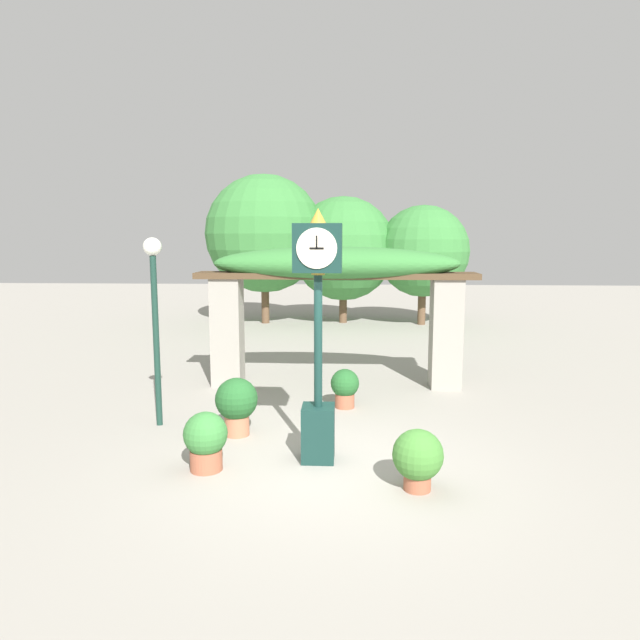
# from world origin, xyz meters

# --- Properties ---
(ground_plane) EXTENTS (60.00, 60.00, 0.00)m
(ground_plane) POSITION_xyz_m (0.00, 0.00, 0.00)
(ground_plane) COLOR gray
(pedestal_clock) EXTENTS (0.63, 0.68, 3.47)m
(pedestal_clock) POSITION_xyz_m (-0.14, 0.21, 2.02)
(pedestal_clock) COLOR #14332D
(pedestal_clock) RESTS_ON ground
(pergola) EXTENTS (5.74, 1.21, 2.90)m
(pergola) POSITION_xyz_m (0.00, 4.25, 2.16)
(pergola) COLOR gray
(pergola) RESTS_ON ground
(potted_plant_near_left) EXTENTS (0.59, 0.59, 0.80)m
(potted_plant_near_left) POSITION_xyz_m (-1.62, -0.21, 0.43)
(potted_plant_near_left) COLOR #9E563D
(potted_plant_near_left) RESTS_ON ground
(potted_plant_near_right) EXTENTS (0.67, 0.67, 0.92)m
(potted_plant_near_right) POSITION_xyz_m (-1.47, 1.16, 0.52)
(potted_plant_near_right) COLOR #B26B4C
(potted_plant_near_right) RESTS_ON ground
(potted_plant_far_left) EXTENTS (0.52, 0.52, 0.71)m
(potted_plant_far_left) POSITION_xyz_m (0.21, 2.71, 0.39)
(potted_plant_far_left) COLOR #9E563D
(potted_plant_far_left) RESTS_ON ground
(potted_plant_far_right) EXTENTS (0.63, 0.63, 0.77)m
(potted_plant_far_right) POSITION_xyz_m (1.13, -0.68, 0.42)
(potted_plant_far_right) COLOR #9E563D
(potted_plant_far_right) RESTS_ON ground
(lamp_post) EXTENTS (0.29, 0.29, 3.09)m
(lamp_post) POSITION_xyz_m (-2.86, 1.58, 2.12)
(lamp_post) COLOR #19382D
(lamp_post) RESTS_ON ground
(tree_line) EXTENTS (9.29, 4.21, 5.28)m
(tree_line) POSITION_xyz_m (-0.65, 13.00, 2.90)
(tree_line) COLOR brown
(tree_line) RESTS_ON ground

